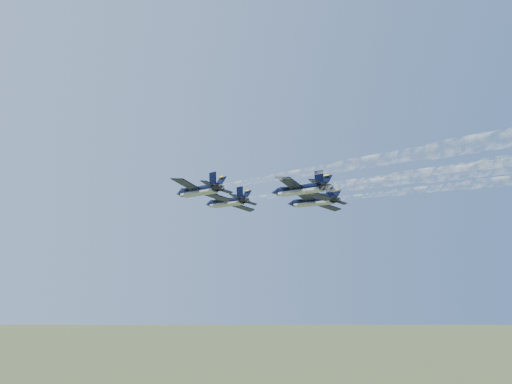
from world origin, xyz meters
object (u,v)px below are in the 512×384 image
jet_left (198,191)px  jet_right (313,202)px  jet_lead (226,202)px  jet_slot (299,189)px

jet_left → jet_right: (24.70, 2.15, 0.00)m
jet_left → jet_right: bearing=-2.7°
jet_right → jet_left: bearing=177.3°
jet_lead → jet_right: bearing=-39.9°
jet_left → jet_right: size_ratio=1.00×
jet_lead → jet_slot: size_ratio=1.00×
jet_lead → jet_left: 15.31m
jet_right → jet_lead: bearing=140.1°
jet_right → jet_slot: 15.72m
jet_left → jet_slot: same height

